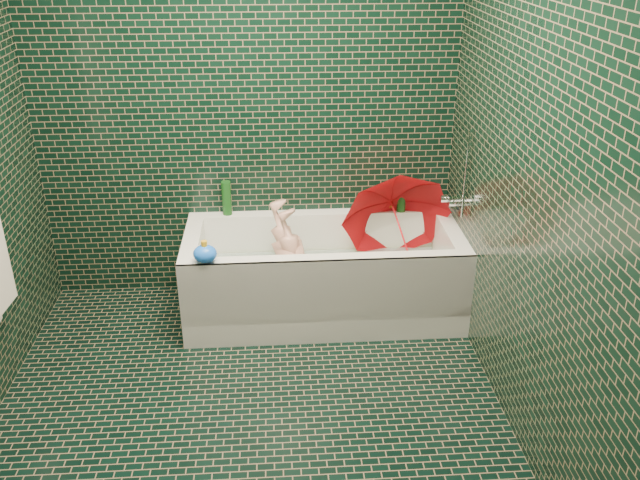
{
  "coord_description": "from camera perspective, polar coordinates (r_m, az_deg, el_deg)",
  "views": [
    {
      "loc": [
        0.17,
        -2.7,
        2.3
      ],
      "look_at": [
        0.41,
        0.82,
        0.6
      ],
      "focal_mm": 38.0,
      "sensor_mm": 36.0,
      "label": 1
    }
  ],
  "objects": [
    {
      "name": "bottle_left_short",
      "position": [
        4.41,
        -7.78,
        3.06
      ],
      "size": [
        0.07,
        0.07,
        0.14
      ],
      "primitive_type": "cylinder",
      "rotation": [
        0.0,
        0.0,
        -0.33
      ],
      "color": "white",
      "rests_on": "bathtub"
    },
    {
      "name": "wall_front",
      "position": [
        1.68,
        -9.04,
        -13.44
      ],
      "size": [
        2.8,
        0.0,
        2.8
      ],
      "primitive_type": "plane",
      "rotation": [
        -1.57,
        0.0,
        0.0
      ],
      "color": "black",
      "rests_on": "floor"
    },
    {
      "name": "bottle_right_pump",
      "position": [
        4.49,
        8.82,
        3.6
      ],
      "size": [
        0.06,
        0.06,
        0.17
      ],
      "primitive_type": "cylinder",
      "rotation": [
        0.0,
        0.0,
        0.18
      ],
      "color": "silver",
      "rests_on": "bathtub"
    },
    {
      "name": "bottle_right_tall",
      "position": [
        4.42,
        6.9,
        3.83
      ],
      "size": [
        0.07,
        0.07,
        0.23
      ],
      "primitive_type": "cylinder",
      "rotation": [
        0.0,
        0.0,
        -0.41
      ],
      "color": "#144615",
      "rests_on": "bathtub"
    },
    {
      "name": "bathtub",
      "position": [
        4.27,
        0.3,
        -3.62
      ],
      "size": [
        1.7,
        0.75,
        0.55
      ],
      "color": "white",
      "rests_on": "floor"
    },
    {
      "name": "soap_bottle_b",
      "position": [
        4.5,
        9.61,
        2.43
      ],
      "size": [
        0.1,
        0.1,
        0.2
      ],
      "primitive_type": "imported",
      "rotation": [
        0.0,
        0.0,
        0.08
      ],
      "color": "#3B1D6D",
      "rests_on": "bathtub"
    },
    {
      "name": "faucet",
      "position": [
        4.17,
        11.57,
        3.64
      ],
      "size": [
        0.18,
        0.19,
        0.55
      ],
      "color": "silver",
      "rests_on": "wall_right"
    },
    {
      "name": "bath_mat",
      "position": [
        4.31,
        0.28,
        -4.15
      ],
      "size": [
        1.35,
        0.47,
        0.01
      ],
      "primitive_type": "cube",
      "color": "green",
      "rests_on": "bathtub"
    },
    {
      "name": "umbrella",
      "position": [
        4.24,
        6.78,
        0.89
      ],
      "size": [
        0.9,
        0.86,
        0.99
      ],
      "primitive_type": "imported",
      "rotation": [
        0.36,
        -0.43,
        -0.08
      ],
      "color": "red",
      "rests_on": "bathtub"
    },
    {
      "name": "child",
      "position": [
        4.19,
        -1.84,
        -2.67
      ],
      "size": [
        0.99,
        0.53,
        0.41
      ],
      "primitive_type": "imported",
      "rotation": [
        -1.35,
        0.0,
        -1.34
      ],
      "color": "tan",
      "rests_on": "bathtub"
    },
    {
      "name": "soap_bottle_a",
      "position": [
        4.52,
        9.83,
        2.52
      ],
      "size": [
        0.13,
        0.13,
        0.25
      ],
      "primitive_type": "imported",
      "rotation": [
        0.0,
        0.0,
        0.36
      ],
      "color": "white",
      "rests_on": "bathtub"
    },
    {
      "name": "floor",
      "position": [
        3.55,
        -5.94,
        -14.84
      ],
      "size": [
        2.8,
        2.8,
        0.0
      ],
      "primitive_type": "plane",
      "color": "black",
      "rests_on": "ground"
    },
    {
      "name": "soap_bottle_c",
      "position": [
        4.56,
        9.88,
        2.69
      ],
      "size": [
        0.15,
        0.15,
        0.17
      ],
      "primitive_type": "imported",
      "rotation": [
        0.0,
        0.0,
        -0.11
      ],
      "color": "#144615",
      "rests_on": "bathtub"
    },
    {
      "name": "bottle_left_tall",
      "position": [
        4.39,
        -7.87,
        3.52
      ],
      "size": [
        0.07,
        0.07,
        0.22
      ],
      "primitive_type": "cylinder",
      "rotation": [
        0.0,
        0.0,
        0.13
      ],
      "color": "#144615",
      "rests_on": "bathtub"
    },
    {
      "name": "water",
      "position": [
        4.24,
        0.29,
        -2.46
      ],
      "size": [
        1.48,
        0.53,
        0.0
      ],
      "primitive_type": "cube",
      "color": "silver",
      "rests_on": "bathtub"
    },
    {
      "name": "wall_back",
      "position": [
        4.24,
        -6.27,
        11.18
      ],
      "size": [
        2.8,
        0.0,
        2.8
      ],
      "primitive_type": "plane",
      "rotation": [
        1.57,
        0.0,
        0.0
      ],
      "color": "black",
      "rests_on": "floor"
    },
    {
      "name": "wall_right",
      "position": [
        3.11,
        17.66,
        4.7
      ],
      "size": [
        0.0,
        2.8,
        2.8
      ],
      "primitive_type": "plane",
      "rotation": [
        1.57,
        0.0,
        -1.57
      ],
      "color": "black",
      "rests_on": "floor"
    },
    {
      "name": "rubber_duck",
      "position": [
        4.47,
        5.97,
        3.13
      ],
      "size": [
        0.12,
        0.09,
        0.1
      ],
      "rotation": [
        0.0,
        0.0,
        -0.09
      ],
      "color": "gold",
      "rests_on": "bathtub"
    },
    {
      "name": "bath_toy",
      "position": [
        3.81,
        -9.66,
        -1.13
      ],
      "size": [
        0.13,
        0.11,
        0.13
      ],
      "rotation": [
        0.0,
        0.0,
        -0.0
      ],
      "color": "#1B66FB",
      "rests_on": "bathtub"
    }
  ]
}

